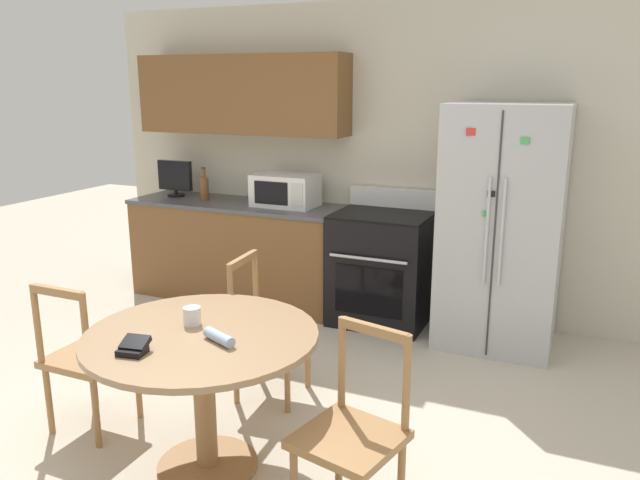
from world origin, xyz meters
TOP-DOWN VIEW (x-y plane):
  - ground_plane at (0.00, 0.00)m, footprint 14.00×14.00m
  - back_wall at (-0.31, 2.59)m, footprint 5.20×0.44m
  - kitchen_counter at (-1.22, 2.29)m, footprint 1.99×0.64m
  - refrigerator at (1.10, 2.21)m, footprint 0.84×0.76m
  - oven_range at (0.16, 2.26)m, footprint 0.76×0.68m
  - microwave at (-0.74, 2.31)m, footprint 0.54×0.35m
  - countertop_tv at (-1.90, 2.32)m, footprint 0.35×0.16m
  - counter_bottle at (-1.53, 2.25)m, footprint 0.08×0.08m
  - dining_table at (-0.01, -0.06)m, footprint 1.16×1.16m
  - dining_chair_far at (-0.09, 0.76)m, footprint 0.45×0.45m
  - dining_chair_right at (0.82, -0.14)m, footprint 0.50×0.50m
  - dining_chair_left at (-0.83, -0.00)m, footprint 0.42×0.42m
  - candle_glass at (-0.11, 0.01)m, footprint 0.09×0.09m
  - folded_napkin at (0.14, -0.13)m, footprint 0.20×0.12m
  - wallet at (-0.15, -0.39)m, footprint 0.14×0.15m

SIDE VIEW (x-z plane):
  - ground_plane at x=0.00m, z-range 0.00..0.00m
  - dining_chair_far at x=-0.09m, z-range -0.02..0.89m
  - dining_chair_right at x=0.82m, z-range -0.02..0.89m
  - dining_chair_left at x=-0.83m, z-range -0.02..0.89m
  - kitchen_counter at x=-1.22m, z-range 0.00..0.90m
  - oven_range at x=0.16m, z-range -0.07..1.01m
  - dining_table at x=-0.01m, z-range 0.22..0.97m
  - folded_napkin at x=0.14m, z-range 0.75..0.80m
  - wallet at x=-0.15m, z-range 0.74..0.81m
  - candle_glass at x=-0.11m, z-range 0.74..0.84m
  - refrigerator at x=1.10m, z-range 0.00..1.80m
  - counter_bottle at x=-1.53m, z-range 0.86..1.17m
  - microwave at x=-0.74m, z-range 0.90..1.18m
  - countertop_tv at x=-1.90m, z-range 0.91..1.25m
  - back_wall at x=-0.31m, z-range 0.14..2.74m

